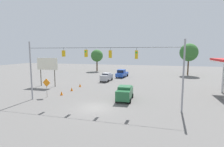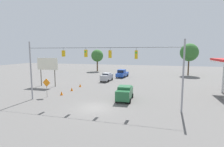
{
  "view_description": "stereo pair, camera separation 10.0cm",
  "coord_description": "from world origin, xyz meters",
  "px_view_note": "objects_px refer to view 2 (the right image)",
  "views": [
    {
      "loc": [
        -7.39,
        19.42,
        6.82
      ],
      "look_at": [
        0.17,
        -8.63,
        3.19
      ],
      "focal_mm": 28.0,
      "sensor_mm": 36.0,
      "label": 1
    },
    {
      "loc": [
        -7.49,
        19.4,
        6.82
      ],
      "look_at": [
        0.17,
        -8.63,
        3.19
      ],
      "focal_mm": 28.0,
      "sensor_mm": 36.0,
      "label": 2
    }
  ],
  "objects_px": {
    "tree_horizon_right": "(189,52)",
    "roadside_billboard": "(47,66)",
    "sedan_green_crossing_near": "(125,93)",
    "tree_horizon_left": "(97,56)",
    "traffic_cone_second": "(72,89)",
    "pickup_truck_blue_withflow_deep": "(122,74)",
    "work_zone_sign": "(47,84)",
    "traffic_cone_nearest": "(62,93)",
    "overhead_signal_span": "(99,65)",
    "sedan_silver_withflow_far": "(107,77)",
    "traffic_cone_third": "(80,85)"
  },
  "relations": [
    {
      "from": "overhead_signal_span",
      "to": "traffic_cone_nearest",
      "type": "xyz_separation_m",
      "value": [
        7.4,
        -3.24,
        -4.82
      ]
    },
    {
      "from": "overhead_signal_span",
      "to": "pickup_truck_blue_withflow_deep",
      "type": "xyz_separation_m",
      "value": [
        2.23,
        -25.0,
        -4.16
      ]
    },
    {
      "from": "work_zone_sign",
      "to": "pickup_truck_blue_withflow_deep",
      "type": "bearing_deg",
      "value": -106.01
    },
    {
      "from": "sedan_green_crossing_near",
      "to": "tree_horizon_left",
      "type": "height_order",
      "value": "tree_horizon_left"
    },
    {
      "from": "overhead_signal_span",
      "to": "tree_horizon_right",
      "type": "relative_size",
      "value": 2.21
    },
    {
      "from": "tree_horizon_left",
      "to": "sedan_green_crossing_near",
      "type": "bearing_deg",
      "value": 115.96
    },
    {
      "from": "traffic_cone_nearest",
      "to": "tree_horizon_left",
      "type": "bearing_deg",
      "value": -79.43
    },
    {
      "from": "roadside_billboard",
      "to": "pickup_truck_blue_withflow_deep",
      "type": "bearing_deg",
      "value": -126.08
    },
    {
      "from": "tree_horizon_left",
      "to": "sedan_silver_withflow_far",
      "type": "bearing_deg",
      "value": 115.89
    },
    {
      "from": "overhead_signal_span",
      "to": "tree_horizon_right",
      "type": "height_order",
      "value": "tree_horizon_right"
    },
    {
      "from": "sedan_silver_withflow_far",
      "to": "tree_horizon_left",
      "type": "xyz_separation_m",
      "value": [
        9.29,
        -19.14,
        4.43
      ]
    },
    {
      "from": "work_zone_sign",
      "to": "tree_horizon_left",
      "type": "distance_m",
      "value": 35.79
    },
    {
      "from": "traffic_cone_nearest",
      "to": "tree_horizon_right",
      "type": "bearing_deg",
      "value": -126.67
    },
    {
      "from": "pickup_truck_blue_withflow_deep",
      "to": "sedan_green_crossing_near",
      "type": "xyz_separation_m",
      "value": [
        -4.98,
        21.82,
        0.07
      ]
    },
    {
      "from": "pickup_truck_blue_withflow_deep",
      "to": "tree_horizon_right",
      "type": "bearing_deg",
      "value": -153.01
    },
    {
      "from": "sedan_silver_withflow_far",
      "to": "pickup_truck_blue_withflow_deep",
      "type": "relative_size",
      "value": 0.79
    },
    {
      "from": "traffic_cone_second",
      "to": "roadside_billboard",
      "type": "relative_size",
      "value": 0.11
    },
    {
      "from": "overhead_signal_span",
      "to": "traffic_cone_second",
      "type": "height_order",
      "value": "overhead_signal_span"
    },
    {
      "from": "traffic_cone_second",
      "to": "tree_horizon_left",
      "type": "distance_m",
      "value": 31.64
    },
    {
      "from": "pickup_truck_blue_withflow_deep",
      "to": "tree_horizon_left",
      "type": "relative_size",
      "value": 0.73
    },
    {
      "from": "sedan_silver_withflow_far",
      "to": "sedan_green_crossing_near",
      "type": "distance_m",
      "value": 16.32
    },
    {
      "from": "tree_horizon_right",
      "to": "roadside_billboard",
      "type": "bearing_deg",
      "value": 40.4
    },
    {
      "from": "sedan_silver_withflow_far",
      "to": "overhead_signal_span",
      "type": "bearing_deg",
      "value": 103.9
    },
    {
      "from": "traffic_cone_second",
      "to": "work_zone_sign",
      "type": "xyz_separation_m",
      "value": [
        1.61,
        4.74,
        1.67
      ]
    },
    {
      "from": "overhead_signal_span",
      "to": "sedan_silver_withflow_far",
      "type": "distance_m",
      "value": 18.84
    },
    {
      "from": "traffic_cone_third",
      "to": "tree_horizon_left",
      "type": "distance_m",
      "value": 28.14
    },
    {
      "from": "pickup_truck_blue_withflow_deep",
      "to": "work_zone_sign",
      "type": "bearing_deg",
      "value": 73.99
    },
    {
      "from": "traffic_cone_second",
      "to": "tree_horizon_left",
      "type": "bearing_deg",
      "value": -78.2
    },
    {
      "from": "overhead_signal_span",
      "to": "work_zone_sign",
      "type": "bearing_deg",
      "value": -10.58
    },
    {
      "from": "sedan_silver_withflow_far",
      "to": "tree_horizon_right",
      "type": "bearing_deg",
      "value": -140.91
    },
    {
      "from": "overhead_signal_span",
      "to": "tree_horizon_right",
      "type": "distance_m",
      "value": 37.45
    },
    {
      "from": "sedan_green_crossing_near",
      "to": "traffic_cone_third",
      "type": "distance_m",
      "value": 12.3
    },
    {
      "from": "traffic_cone_second",
      "to": "tree_horizon_left",
      "type": "relative_size",
      "value": 0.08
    },
    {
      "from": "sedan_green_crossing_near",
      "to": "overhead_signal_span",
      "type": "bearing_deg",
      "value": 49.1
    },
    {
      "from": "traffic_cone_third",
      "to": "sedan_green_crossing_near",
      "type": "bearing_deg",
      "value": 146.13
    },
    {
      "from": "traffic_cone_third",
      "to": "tree_horizon_right",
      "type": "bearing_deg",
      "value": -133.73
    },
    {
      "from": "pickup_truck_blue_withflow_deep",
      "to": "overhead_signal_span",
      "type": "bearing_deg",
      "value": 95.1
    },
    {
      "from": "sedan_silver_withflow_far",
      "to": "traffic_cone_nearest",
      "type": "distance_m",
      "value": 14.92
    },
    {
      "from": "sedan_silver_withflow_far",
      "to": "traffic_cone_nearest",
      "type": "xyz_separation_m",
      "value": [
        2.99,
        14.6,
        -0.68
      ]
    },
    {
      "from": "tree_horizon_left",
      "to": "tree_horizon_right",
      "type": "height_order",
      "value": "tree_horizon_right"
    },
    {
      "from": "traffic_cone_third",
      "to": "sedan_silver_withflow_far",
      "type": "bearing_deg",
      "value": -111.19
    },
    {
      "from": "pickup_truck_blue_withflow_deep",
      "to": "roadside_billboard",
      "type": "distance_m",
      "value": 20.04
    },
    {
      "from": "traffic_cone_second",
      "to": "work_zone_sign",
      "type": "distance_m",
      "value": 5.28
    },
    {
      "from": "tree_horizon_right",
      "to": "traffic_cone_nearest",
      "type": "bearing_deg",
      "value": 53.33
    },
    {
      "from": "work_zone_sign",
      "to": "tree_horizon_left",
      "type": "xyz_separation_m",
      "value": [
        4.77,
        -35.31,
        3.44
      ]
    },
    {
      "from": "traffic_cone_second",
      "to": "traffic_cone_nearest",
      "type": "bearing_deg",
      "value": 88.4
    },
    {
      "from": "traffic_cone_third",
      "to": "pickup_truck_blue_withflow_deep",
      "type": "bearing_deg",
      "value": -109.2
    },
    {
      "from": "sedan_silver_withflow_far",
      "to": "work_zone_sign",
      "type": "bearing_deg",
      "value": 74.41
    },
    {
      "from": "traffic_cone_nearest",
      "to": "roadside_billboard",
      "type": "xyz_separation_m",
      "value": [
        6.48,
        -5.76,
        3.8
      ]
    },
    {
      "from": "traffic_cone_nearest",
      "to": "work_zone_sign",
      "type": "distance_m",
      "value": 2.75
    }
  ]
}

